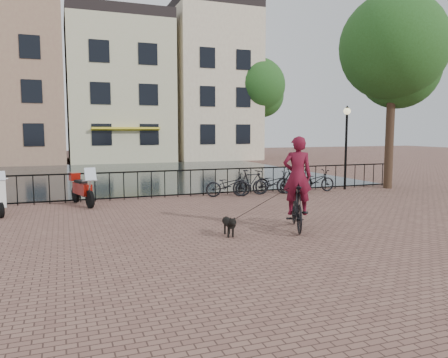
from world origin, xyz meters
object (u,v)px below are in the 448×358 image
object	(u,v)px
motorcycle	(82,185)
dog	(229,225)
cyclist	(297,189)
lamp_post	(346,133)

from	to	relation	value
motorcycle	dog	bearing A→B (deg)	-77.84
motorcycle	cyclist	bearing A→B (deg)	-65.17
lamp_post	motorcycle	world-z (taller)	lamp_post
cyclist	motorcycle	xyz separation A→B (m)	(-4.92, 5.67, -0.37)
dog	motorcycle	size ratio (longest dim) A/B	0.39
lamp_post	cyclist	size ratio (longest dim) A/B	1.26
cyclist	dog	size ratio (longest dim) A/B	3.61
motorcycle	lamp_post	bearing A→B (deg)	-14.61
dog	lamp_post	bearing A→B (deg)	44.19
cyclist	motorcycle	size ratio (longest dim) A/B	1.42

